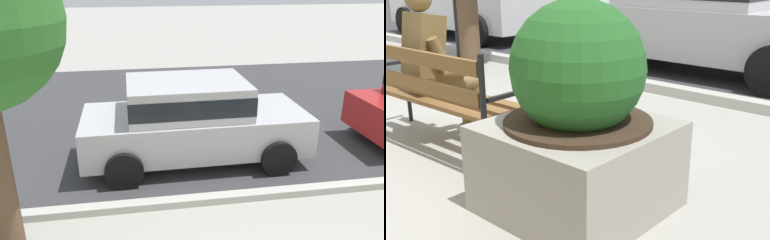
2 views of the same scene
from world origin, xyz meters
The scene contains 3 objects.
street_surface centered at (0.00, 7.50, 0.00)m, with size 60.00×9.00×0.01m, color #38383A.
curb_stone centered at (0.00, 2.90, 0.06)m, with size 60.00×0.20×0.12m, color #B2AFA8.
parked_car_silver centered at (0.20, 4.43, 0.84)m, with size 4.11×1.95×1.56m.
Camera 1 is at (-0.87, -2.10, 3.36)m, focal length 35.76 mm.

